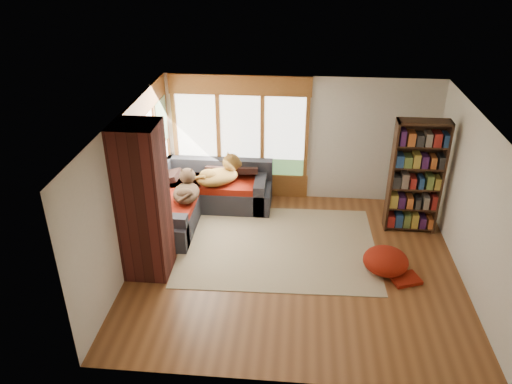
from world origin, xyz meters
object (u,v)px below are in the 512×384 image
(bookshelf, at_px, (416,177))
(sectional_sofa, at_px, (199,197))
(pouf, at_px, (386,260))
(area_rug, at_px, (278,245))
(brick_chimney, at_px, (143,202))
(dog_brindle, at_px, (187,190))
(dog_tan, at_px, (221,174))

(bookshelf, bearing_deg, sectional_sofa, 175.52)
(sectional_sofa, bearing_deg, pouf, -31.03)
(sectional_sofa, bearing_deg, area_rug, -39.22)
(bookshelf, relative_size, pouf, 2.91)
(sectional_sofa, relative_size, pouf, 2.94)
(brick_chimney, relative_size, dog_brindle, 3.11)
(area_rug, xyz_separation_m, bookshelf, (2.45, 0.82, 1.08))
(pouf, distance_m, dog_tan, 3.59)
(brick_chimney, distance_m, dog_tan, 2.38)
(bookshelf, xyz_separation_m, pouf, (-0.63, -1.41, -0.87))
(sectional_sofa, xyz_separation_m, dog_brindle, (-0.11, -0.55, 0.45))
(sectional_sofa, relative_size, dog_tan, 2.14)
(bookshelf, relative_size, dog_brindle, 2.60)
(bookshelf, xyz_separation_m, dog_brindle, (-4.21, -0.23, -0.33))
(area_rug, relative_size, pouf, 4.69)
(area_rug, xyz_separation_m, dog_tan, (-1.21, 1.24, 0.78))
(bookshelf, height_order, pouf, bookshelf)
(dog_brindle, bearing_deg, brick_chimney, 162.43)
(area_rug, distance_m, dog_tan, 1.90)
(sectional_sofa, distance_m, dog_tan, 0.66)
(bookshelf, height_order, dog_tan, bookshelf)
(dog_tan, bearing_deg, pouf, -64.68)
(sectional_sofa, xyz_separation_m, bookshelf, (4.09, -0.32, 0.79))
(dog_tan, relative_size, dog_brindle, 1.23)
(brick_chimney, height_order, area_rug, brick_chimney)
(brick_chimney, xyz_separation_m, dog_brindle, (0.33, 1.50, -0.55))
(brick_chimney, bearing_deg, sectional_sofa, 77.71)
(area_rug, distance_m, bookshelf, 2.80)
(sectional_sofa, height_order, dog_brindle, dog_brindle)
(sectional_sofa, xyz_separation_m, pouf, (3.47, -1.73, -0.09))
(sectional_sofa, distance_m, dog_brindle, 0.72)
(area_rug, distance_m, dog_brindle, 1.99)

